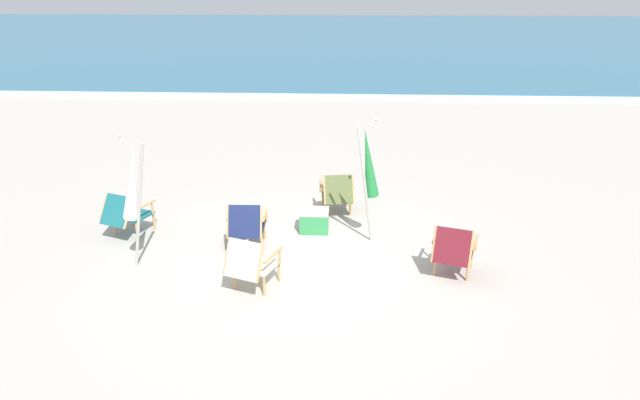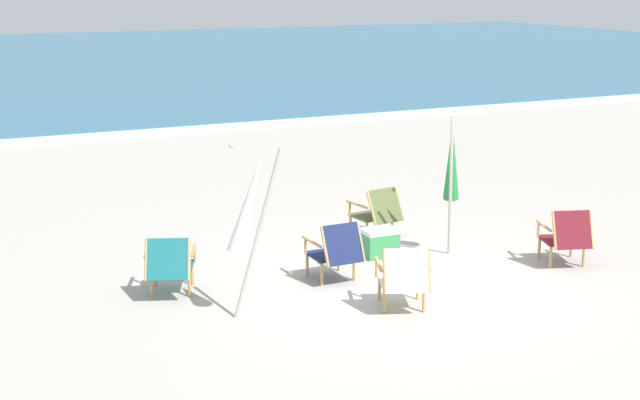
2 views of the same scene
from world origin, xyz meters
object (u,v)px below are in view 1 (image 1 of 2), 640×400
Objects in this scene: beach_chair_back_left at (126,213)px; beach_chair_far_center at (246,224)px; umbrella_furled_white at (133,185)px; cooler_box at (314,220)px; beach_chair_back_right at (338,192)px; beach_chair_mid_center at (251,263)px; umbrella_furled_green at (368,164)px; beach_chair_front_left at (453,250)px.

beach_chair_back_left is 2.12m from beach_chair_far_center.
umbrella_furled_white is 3.10m from cooler_box.
beach_chair_back_left is 1.90× the size of cooler_box.
beach_chair_back_left is at bearing 119.62° from umbrella_furled_white.
beach_chair_mid_center is at bearing -112.48° from beach_chair_back_right.
beach_chair_back_left is (-2.36, 1.64, -0.01)m from beach_chair_mid_center.
umbrella_furled_green is (1.63, 1.55, 0.93)m from beach_chair_mid_center.
beach_chair_back_left is 0.45× the size of umbrella_furled_white.
beach_chair_back_left is at bearing 168.02° from beach_chair_front_left.
beach_chair_mid_center is 2.43m from umbrella_furled_green.
umbrella_furled_white is at bearing 163.33° from beach_chair_mid_center.
beach_chair_back_left is at bearing -162.39° from beach_chair_back_right.
beach_chair_far_center is 1.87m from umbrella_furled_white.
beach_chair_front_left reaches higher than cooler_box.
beach_chair_back_right is 0.95× the size of beach_chair_front_left.
umbrella_furled_white is (-2.85, -2.23, 0.92)m from beach_chair_back_right.
umbrella_furled_green reaches higher than beach_chair_back_left.
beach_chair_back_left is 1.15× the size of beach_chair_far_center.
umbrella_furled_green is (1.90, 0.29, 0.93)m from beach_chair_far_center.
umbrella_furled_white reaches higher than beach_chair_far_center.
beach_chair_front_left reaches higher than beach_chair_mid_center.
umbrella_furled_green reaches higher than cooler_box.
beach_chair_back_right is 3.74m from umbrella_furled_white.
beach_chair_back_right is at bearing 112.43° from umbrella_furled_green.
beach_chair_far_center reaches higher than cooler_box.
umbrella_furled_white is 3.50m from umbrella_furled_green.
beach_chair_back_right is 1.63× the size of cooler_box.
beach_chair_far_center is (-0.27, 1.26, -0.00)m from beach_chair_mid_center.
umbrella_furled_green is at bearing -26.23° from cooler_box.
cooler_box is at bearing 145.29° from beach_chair_front_left.
cooler_box is (-0.87, 0.43, -1.16)m from umbrella_furled_green.
beach_chair_back_left is (-3.49, -1.11, -0.01)m from beach_chair_back_right.
cooler_box is (-2.09, 1.45, -0.23)m from beach_chair_front_left.
umbrella_furled_green is at bearing 8.68° from beach_chair_far_center.
beach_chair_front_left is at bearing -39.90° from umbrella_furled_green.
beach_chair_mid_center is at bearing -34.78° from beach_chair_back_left.
beach_chair_mid_center is 2.97m from beach_chair_back_right.
cooler_box is (3.11, 0.34, -0.22)m from beach_chair_back_left.
beach_chair_mid_center is 1.76× the size of cooler_box.
beach_chair_back_left reaches higher than cooler_box.
umbrella_furled_green is at bearing 17.21° from umbrella_furled_white.
umbrella_furled_white is 0.99× the size of umbrella_furled_green.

